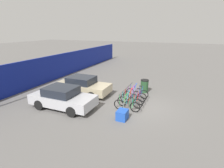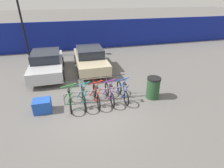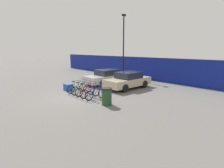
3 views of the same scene
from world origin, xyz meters
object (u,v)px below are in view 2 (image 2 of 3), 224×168
(bicycle_purple, at_px, (109,93))
(car_beige, at_px, (90,59))
(car_silver, at_px, (47,63))
(bicycle_red, at_px, (96,95))
(bicycle_blue, at_px, (123,92))
(lamp_post, at_px, (17,2))
(bike_rack, at_px, (96,92))
(bicycle_green, at_px, (70,99))
(bicycle_teal, at_px, (84,97))
(trash_bin, at_px, (153,88))
(cargo_crate, at_px, (42,106))

(bicycle_purple, height_order, car_beige, car_beige)
(bicycle_purple, distance_m, car_silver, 4.91)
(bicycle_red, distance_m, car_silver, 4.57)
(bicycle_blue, relative_size, lamp_post, 0.24)
(bike_rack, bearing_deg, bicycle_purple, -14.64)
(bicycle_green, bearing_deg, bicycle_purple, -0.81)
(bicycle_teal, bearing_deg, lamp_post, 110.33)
(bicycle_green, bearing_deg, trash_bin, -4.38)
(car_beige, bearing_deg, car_silver, -176.36)
(bicycle_blue, bearing_deg, car_beige, 105.58)
(car_silver, xyz_separation_m, trash_bin, (4.95, -4.17, -0.17))
(car_silver, bearing_deg, bicycle_red, -59.64)
(bicycle_teal, relative_size, trash_bin, 1.66)
(bike_rack, relative_size, lamp_post, 0.41)
(car_beige, xyz_separation_m, cargo_crate, (-2.64, -4.21, -0.42))
(bicycle_purple, height_order, lamp_post, lamp_post)
(bicycle_red, xyz_separation_m, bicycle_purple, (0.61, 0.00, 0.00))
(bicycle_teal, height_order, cargo_crate, bicycle_teal)
(lamp_post, bearing_deg, bicycle_blue, -56.74)
(lamp_post, relative_size, trash_bin, 6.92)
(car_silver, xyz_separation_m, cargo_crate, (0.01, -4.05, -0.42))
(bicycle_teal, xyz_separation_m, car_silver, (-1.74, 3.94, 0.31))
(bicycle_teal, relative_size, cargo_crate, 2.44)
(car_beige, bearing_deg, lamp_post, 138.34)
(bike_rack, relative_size, bicycle_purple, 1.71)
(bicycle_green, xyz_separation_m, trash_bin, (3.80, -0.24, 0.14))
(car_silver, bearing_deg, cargo_crate, -89.81)
(bicycle_green, xyz_separation_m, bicycle_blue, (2.39, 0.00, 0.00))
(bicycle_green, distance_m, car_silver, 4.11)
(bike_rack, bearing_deg, lamp_post, 117.29)
(bike_rack, distance_m, trash_bin, 2.64)
(bike_rack, relative_size, bicycle_red, 1.71)
(bike_rack, xyz_separation_m, trash_bin, (2.61, -0.39, 0.04))
(bicycle_blue, xyz_separation_m, trash_bin, (1.42, -0.24, 0.14))
(bicycle_blue, height_order, cargo_crate, bicycle_blue)
(trash_bin, bearing_deg, bicycle_red, 174.88)
(car_silver, bearing_deg, lamp_post, 112.77)
(bike_rack, distance_m, bicycle_blue, 1.21)
(bicycle_teal, bearing_deg, cargo_crate, -179.35)
(cargo_crate, bearing_deg, car_silver, 90.19)
(bicycle_red, height_order, cargo_crate, bicycle_red)
(bike_rack, bearing_deg, bicycle_green, -172.90)
(bicycle_blue, height_order, car_beige, car_beige)
(bicycle_red, relative_size, bicycle_blue, 1.00)
(bike_rack, xyz_separation_m, bicycle_teal, (-0.61, -0.15, -0.10))
(bicycle_red, bearing_deg, bicycle_teal, -176.53)
(car_silver, bearing_deg, bicycle_green, -73.72)
(car_beige, bearing_deg, bicycle_green, -110.12)
(bicycle_green, relative_size, bicycle_blue, 1.00)
(lamp_post, bearing_deg, car_silver, -67.23)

